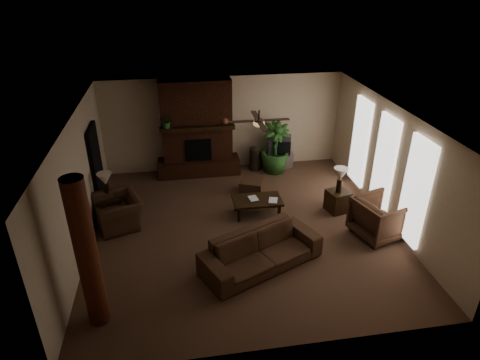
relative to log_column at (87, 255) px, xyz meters
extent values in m
plane|color=brown|center=(2.95, 2.40, -1.40)|extent=(7.00, 7.00, 0.00)
plane|color=silver|center=(2.95, 2.40, 1.40)|extent=(7.00, 7.00, 0.00)
plane|color=#C1AB8C|center=(2.95, 5.90, 0.00)|extent=(7.00, 0.00, 7.00)
plane|color=#C1AB8C|center=(2.95, -1.10, 0.00)|extent=(7.00, 0.00, 7.00)
plane|color=#C1AB8C|center=(-0.55, 2.40, 0.00)|extent=(0.00, 7.00, 7.00)
plane|color=#C1AB8C|center=(6.45, 2.40, 0.00)|extent=(0.00, 7.00, 7.00)
cube|color=#432012|center=(2.15, 5.65, 0.00)|extent=(2.00, 0.50, 2.80)
cube|color=#432012|center=(2.15, 5.55, -1.17)|extent=(2.40, 0.70, 0.45)
cube|color=black|center=(2.15, 5.39, -0.58)|extent=(0.75, 0.04, 0.65)
cube|color=black|center=(2.15, 5.37, 0.10)|extent=(2.10, 0.28, 0.12)
cube|color=white|center=(6.40, 4.00, -0.05)|extent=(0.08, 0.85, 2.35)
cube|color=white|center=(6.40, 2.60, -0.05)|extent=(0.08, 0.85, 2.35)
cube|color=white|center=(6.40, 1.20, -0.05)|extent=(0.08, 0.85, 2.35)
cylinder|color=#602A18|center=(0.00, 0.00, 0.00)|extent=(0.36, 0.36, 2.80)
cube|color=black|center=(-0.49, 4.20, -0.35)|extent=(0.10, 1.00, 2.10)
cylinder|color=#2F2015|center=(3.35, 2.70, 1.28)|extent=(0.04, 0.04, 0.24)
cylinder|color=#2F2015|center=(3.35, 2.70, 1.16)|extent=(0.20, 0.20, 0.06)
ellipsoid|color=#F2BF72|center=(3.35, 2.70, 1.10)|extent=(0.26, 0.26, 0.14)
cube|color=black|center=(3.75, 2.70, 1.17)|extent=(0.55, 0.12, 0.01)
cube|color=black|center=(2.95, 2.70, 1.17)|extent=(0.55, 0.12, 0.01)
cube|color=black|center=(3.35, 3.10, 1.17)|extent=(0.12, 0.55, 0.01)
cube|color=black|center=(3.35, 2.30, 1.17)|extent=(0.12, 0.55, 0.01)
imported|color=#492F1F|center=(3.10, 1.02, -0.91)|extent=(2.60, 1.72, 0.99)
imported|color=#492F1F|center=(0.06, 3.06, -0.90)|extent=(1.07, 1.32, 0.99)
imported|color=#492F1F|center=(5.97, 1.66, -0.88)|extent=(1.20, 1.24, 1.04)
cube|color=black|center=(3.41, 2.99, -1.00)|extent=(1.20, 0.70, 0.06)
cube|color=black|center=(2.91, 2.74, -1.21)|extent=(0.07, 0.07, 0.37)
cube|color=black|center=(3.91, 2.74, -1.21)|extent=(0.07, 0.07, 0.37)
cube|color=black|center=(2.91, 3.24, -1.21)|extent=(0.07, 0.07, 0.37)
cube|color=black|center=(3.91, 3.24, -1.21)|extent=(0.07, 0.07, 0.37)
cube|color=#492F1F|center=(3.49, 4.09, -1.20)|extent=(0.79, 0.79, 0.40)
cube|color=#B5B6B8|center=(4.55, 5.55, -1.15)|extent=(0.98, 0.79, 0.50)
cube|color=#373739|center=(4.60, 5.55, -0.64)|extent=(0.76, 0.66, 0.52)
cube|color=black|center=(4.60, 5.29, -0.64)|extent=(0.51, 0.17, 0.40)
cylinder|color=#2E2419|center=(3.85, 5.55, -1.05)|extent=(0.34, 0.34, 0.70)
sphere|color=#2E2419|center=(3.85, 5.55, -0.80)|extent=(0.34, 0.34, 0.34)
imported|color=#2A5421|center=(4.41, 5.34, -0.97)|extent=(0.93, 1.57, 0.86)
cube|color=black|center=(-0.20, 3.43, -1.12)|extent=(0.65, 0.65, 0.55)
cylinder|color=#2F2015|center=(-0.20, 3.46, -0.67)|extent=(0.14, 0.14, 0.35)
cone|color=beige|center=(-0.20, 3.46, -0.35)|extent=(0.36, 0.36, 0.30)
cube|color=black|center=(5.46, 2.85, -1.12)|extent=(0.61, 0.61, 0.55)
cylinder|color=#2F2015|center=(5.44, 2.83, -0.67)|extent=(0.16, 0.16, 0.35)
cone|color=beige|center=(5.44, 2.83, -0.35)|extent=(0.42, 0.42, 0.30)
imported|color=#2A5421|center=(1.31, 5.34, 0.32)|extent=(0.45, 0.48, 0.33)
imported|color=brown|center=(2.95, 5.42, 0.27)|extent=(0.27, 0.28, 0.22)
imported|color=#999999|center=(3.21, 3.00, -0.83)|extent=(0.22, 0.06, 0.29)
imported|color=#999999|center=(3.68, 2.89, -0.82)|extent=(0.21, 0.08, 0.29)
camera|label=1|loc=(1.58, -5.71, 4.15)|focal=31.10mm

